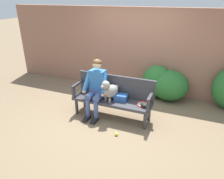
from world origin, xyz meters
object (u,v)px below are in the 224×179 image
Objects in this scene: person_seated at (96,86)px; tennis_racket at (144,104)px; tennis_ball at (116,134)px; garden_bench at (112,102)px; dog_on_bench at (110,90)px; baseball_glove at (145,105)px; sports_bag at (121,97)px.

person_seated is 2.28× the size of tennis_racket.
person_seated is 1.17m from tennis_ball.
dog_on_bench is (-0.03, -0.05, 0.30)m from garden_bench.
baseball_glove is (0.80, 0.01, -0.20)m from dog_on_bench.
dog_on_bench is at bearing -174.90° from baseball_glove.
dog_on_bench reaches higher than sports_bag.
person_seated is at bearing 139.44° from tennis_ball.
garden_bench is at bearing -174.36° from tennis_racket.
sports_bag is (0.19, 0.05, 0.13)m from garden_bench.
dog_on_bench is 0.78m from tennis_racket.
garden_bench is 6.35× the size of sports_bag.
tennis_racket reaches higher than tennis_ball.
sports_bag reaches higher than baseball_glove.
garden_bench is 0.31m from dog_on_bench.
garden_bench is 0.50m from person_seated.
sports_bag is at bearing 24.97° from dog_on_bench.
tennis_ball is (-0.34, -0.70, -0.41)m from tennis_racket.
garden_bench is 8.09× the size of baseball_glove.
tennis_ball is at bearing -76.42° from sports_bag.
baseball_glove is 0.58m from sports_bag.
person_seated is at bearing -175.71° from tennis_racket.
sports_bag is at bearing 103.58° from tennis_ball.
tennis_racket is (0.73, 0.12, -0.24)m from dog_on_bench.
garden_bench is at bearing 58.31° from dog_on_bench.
tennis_racket is at bearing 9.31° from dog_on_bench.
tennis_racket is 2.04× the size of sports_bag.
person_seated is 2.62× the size of dog_on_bench.
baseball_glove is (0.76, -0.04, 0.10)m from garden_bench.
garden_bench is 0.77m from baseball_glove.
person_seated is (-0.37, -0.01, 0.33)m from garden_bench.
baseball_glove reaches higher than garden_bench.
person_seated is at bearing -173.57° from sports_bag.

